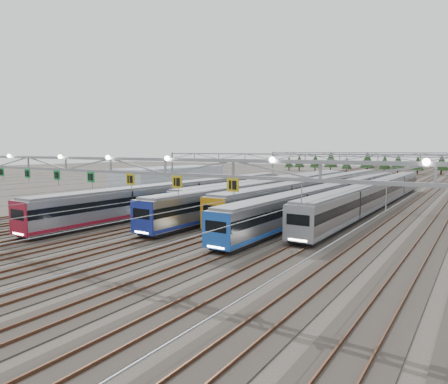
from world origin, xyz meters
The scene contains 13 objects.
ground centered at (0.00, 0.00, 0.00)m, with size 400.00×400.00×0.00m, color #47423A.
track_bed centered at (0.00, 100.00, 1.49)m, with size 54.00×260.00×5.42m.
train_a centered at (-11.25, 24.52, 2.14)m, with size 2.90×51.75×3.78m.
train_b centered at (-6.75, 44.87, 1.97)m, with size 2.65×59.45×3.44m.
train_c centered at (-2.25, 35.39, 2.12)m, with size 2.87×60.09×3.74m.
train_d centered at (2.25, 42.40, 2.16)m, with size 2.93×63.86×3.81m.
train_e centered at (6.75, 36.57, 2.02)m, with size 2.72×64.18×3.54m.
train_f centered at (11.25, 39.88, 2.11)m, with size 2.86×59.14×3.73m.
gantry_near centered at (-0.05, -0.12, 7.09)m, with size 56.36×0.61×8.08m.
gantry_mid centered at (0.00, 40.00, 6.39)m, with size 56.36×0.36×8.00m.
gantry_far centered at (0.00, 85.00, 6.39)m, with size 56.36×0.36×8.00m.
west_shed centered at (-38.25, 51.48, 2.21)m, with size 10.00×30.00×4.43m, color #A2B3C1.
treeline centered at (-4.05, 133.33, 4.23)m, with size 87.50×5.60×7.02m.
Camera 1 is at (24.30, -21.09, 8.45)m, focal length 32.00 mm.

